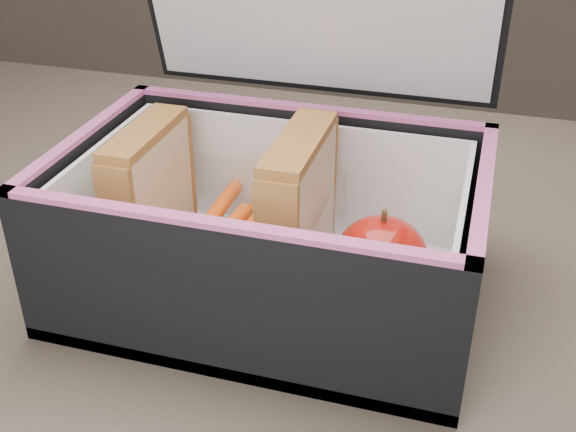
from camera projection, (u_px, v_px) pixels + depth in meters
name	position (u px, v px, depth m)	size (l,w,h in m)	color
kitchen_table	(274.00, 360.00, 0.62)	(1.20, 0.80, 0.75)	brown
lunch_bag	(273.00, 217.00, 0.52)	(0.30, 0.25, 0.30)	black
plastic_tub	(224.00, 231.00, 0.54)	(0.16, 0.12, 0.07)	white
sandwich_left	(150.00, 194.00, 0.55)	(0.03, 0.10, 0.11)	#DAB88D
sandwich_right	(299.00, 212.00, 0.51)	(0.03, 0.10, 0.12)	#DAB88D
carrot_sticks	(221.00, 246.00, 0.55)	(0.05, 0.16, 0.03)	#E14801
paper_napkin	(380.00, 294.00, 0.52)	(0.08, 0.08, 0.01)	white
red_apple	(381.00, 259.00, 0.50)	(0.08, 0.08, 0.07)	#9C0904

